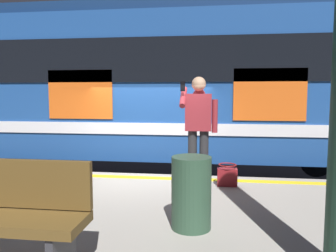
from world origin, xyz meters
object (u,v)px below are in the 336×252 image
object	(u,v)px
trash_bin	(191,193)
handbag	(227,176)
train_carriage	(179,84)
passenger	(199,122)

from	to	relation	value
trash_bin	handbag	bearing A→B (deg)	-104.40
handbag	trash_bin	xyz separation A→B (m)	(0.45, 1.75, 0.23)
trash_bin	train_carriage	bearing A→B (deg)	-82.38
passenger	trash_bin	world-z (taller)	passenger
train_carriage	passenger	world-z (taller)	train_carriage
trash_bin	passenger	bearing A→B (deg)	-89.81
train_carriage	trash_bin	bearing A→B (deg)	97.62
train_carriage	handbag	xyz separation A→B (m)	(-1.07, 2.91, -1.52)
handbag	trash_bin	distance (m)	1.82
train_carriage	handbag	world-z (taller)	train_carriage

